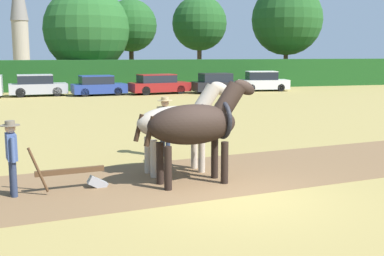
# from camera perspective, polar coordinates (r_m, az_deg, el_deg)

# --- Properties ---
(ground_plane) EXTENTS (240.00, 240.00, 0.00)m
(ground_plane) POSITION_cam_1_polar(r_m,az_deg,el_deg) (10.85, 4.69, -7.85)
(ground_plane) COLOR #998447
(hedgerow) EXTENTS (67.75, 1.90, 2.49)m
(hedgerow) POSITION_cam_1_polar(r_m,az_deg,el_deg) (41.12, -10.28, 6.22)
(hedgerow) COLOR #194719
(hedgerow) RESTS_ON ground
(tree_left) EXTENTS (7.56, 7.56, 8.91)m
(tree_left) POSITION_cam_1_polar(r_m,az_deg,el_deg) (44.45, -12.37, 11.36)
(tree_left) COLOR #423323
(tree_left) RESTS_ON ground
(tree_center_left) EXTENTS (4.90, 4.90, 8.06)m
(tree_center_left) POSITION_cam_1_polar(r_m,az_deg,el_deg) (46.72, -7.26, 11.94)
(tree_center_left) COLOR #423323
(tree_center_left) RESTS_ON ground
(tree_center) EXTENTS (5.31, 5.31, 8.56)m
(tree_center) POSITION_cam_1_polar(r_m,az_deg,el_deg) (47.79, 0.89, 12.30)
(tree_center) COLOR brown
(tree_center) RESTS_ON ground
(tree_center_right) EXTENTS (6.98, 6.98, 9.79)m
(tree_center_right) POSITION_cam_1_polar(r_m,az_deg,el_deg) (49.54, 11.18, 12.48)
(tree_center_right) COLOR brown
(tree_center_right) RESTS_ON ground
(church_spire) EXTENTS (2.66, 2.66, 17.24)m
(church_spire) POSITION_cam_1_polar(r_m,az_deg,el_deg) (78.01, -19.82, 12.81)
(church_spire) COLOR gray
(church_spire) RESTS_ON ground
(draft_horse_lead_left) EXTENTS (2.93, 1.30, 2.55)m
(draft_horse_lead_left) POSITION_cam_1_polar(r_m,az_deg,el_deg) (11.40, 0.59, 0.50)
(draft_horse_lead_left) COLOR black
(draft_horse_lead_left) RESTS_ON ground
(draft_horse_lead_right) EXTENTS (2.76, 1.15, 2.44)m
(draft_horse_lead_right) POSITION_cam_1_polar(r_m,az_deg,el_deg) (12.49, -1.54, 0.75)
(draft_horse_lead_right) COLOR #B2A38E
(draft_horse_lead_right) RESTS_ON ground
(plow) EXTENTS (1.79, 0.57, 1.13)m
(plow) POSITION_cam_1_polar(r_m,az_deg,el_deg) (11.41, -13.55, -5.53)
(plow) COLOR #4C331E
(plow) RESTS_ON ground
(farmer_at_plow) EXTENTS (0.42, 0.64, 1.67)m
(farmer_at_plow) POSITION_cam_1_polar(r_m,az_deg,el_deg) (11.19, -20.60, -2.73)
(farmer_at_plow) COLOR #28334C
(farmer_at_plow) RESTS_ON ground
(farmer_beside_team) EXTENTS (0.46, 0.60, 1.81)m
(farmer_beside_team) POSITION_cam_1_polar(r_m,az_deg,el_deg) (14.47, -3.20, 0.80)
(farmer_beside_team) COLOR #28334C
(farmer_beside_team) RESTS_ON ground
(parked_car_left) EXTENTS (4.15, 2.13, 1.54)m
(parked_car_left) POSITION_cam_1_polar(r_m,az_deg,el_deg) (36.38, -17.87, 4.79)
(parked_car_left) COLOR #9E9EA8
(parked_car_left) RESTS_ON ground
(parked_car_center_left) EXTENTS (4.05, 2.30, 1.45)m
(parked_car_center_left) POSITION_cam_1_polar(r_m,az_deg,el_deg) (35.90, -11.05, 4.94)
(parked_car_center_left) COLOR navy
(parked_car_center_left) RESTS_ON ground
(parked_car_center) EXTENTS (4.73, 2.54, 1.48)m
(parked_car_center) POSITION_cam_1_polar(r_m,az_deg,el_deg) (36.57, -3.97, 5.18)
(parked_car_center) COLOR maroon
(parked_car_center) RESTS_ON ground
(parked_car_center_right) EXTENTS (3.93, 1.97, 1.52)m
(parked_car_center_right) POSITION_cam_1_polar(r_m,az_deg,el_deg) (37.37, 2.99, 5.29)
(parked_car_center_right) COLOR black
(parked_car_center_right) RESTS_ON ground
(parked_car_right) EXTENTS (4.13, 2.26, 1.60)m
(parked_car_right) POSITION_cam_1_polar(r_m,az_deg,el_deg) (39.74, 8.42, 5.47)
(parked_car_right) COLOR silver
(parked_car_right) RESTS_ON ground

